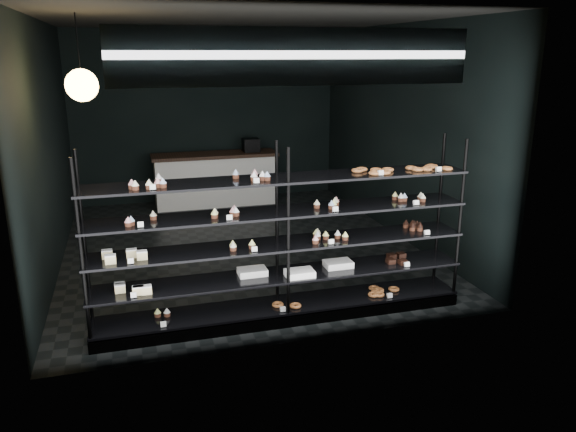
% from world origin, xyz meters
% --- Properties ---
extents(room, '(5.01, 6.01, 3.20)m').
position_xyz_m(room, '(0.00, 0.00, 1.60)').
color(room, black).
rests_on(room, ground).
extents(display_shelf, '(4.00, 0.50, 1.91)m').
position_xyz_m(display_shelf, '(-0.05, -2.45, 0.63)').
color(display_shelf, black).
rests_on(display_shelf, room).
extents(signage, '(3.30, 0.05, 0.50)m').
position_xyz_m(signage, '(0.00, -2.93, 2.75)').
color(signage, '#0C143E').
rests_on(signage, room).
extents(pendant_lamp, '(0.34, 0.34, 0.90)m').
position_xyz_m(pendant_lamp, '(-1.92, -1.35, 2.45)').
color(pendant_lamp, black).
rests_on(pendant_lamp, room).
extents(service_counter, '(2.32, 0.65, 1.23)m').
position_xyz_m(service_counter, '(0.06, 2.50, 0.50)').
color(service_counter, silver).
rests_on(service_counter, room).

